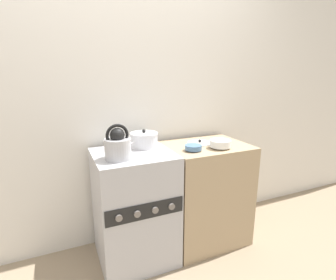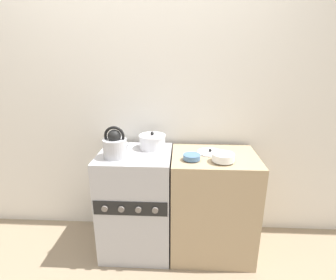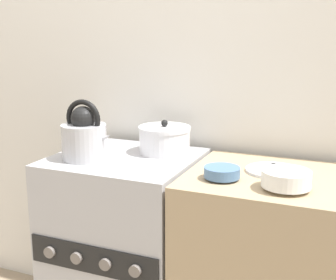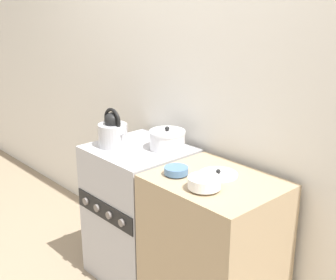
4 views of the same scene
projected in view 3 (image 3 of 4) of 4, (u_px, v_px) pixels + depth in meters
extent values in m
cube|color=silver|center=(158.00, 53.00, 2.08)|extent=(7.00, 0.06, 2.50)
cube|color=#B2B2B7|center=(127.00, 254.00, 1.97)|extent=(0.56, 0.52, 0.86)
cube|color=black|center=(92.00, 260.00, 1.71)|extent=(0.54, 0.01, 0.11)
cylinder|color=slate|center=(50.00, 252.00, 1.77)|extent=(0.04, 0.02, 0.04)
cylinder|color=slate|center=(76.00, 258.00, 1.72)|extent=(0.04, 0.02, 0.04)
cylinder|color=slate|center=(105.00, 264.00, 1.68)|extent=(0.04, 0.02, 0.04)
cylinder|color=slate|center=(135.00, 271.00, 1.63)|extent=(0.04, 0.02, 0.04)
cylinder|color=#B2B2B7|center=(84.00, 142.00, 1.82)|extent=(0.17, 0.17, 0.14)
sphere|color=black|center=(83.00, 118.00, 1.80)|extent=(0.10, 0.10, 0.10)
torus|color=black|center=(83.00, 119.00, 1.80)|extent=(0.15, 0.02, 0.15)
cone|color=#B2B2B7|center=(102.00, 139.00, 1.78)|extent=(0.09, 0.04, 0.07)
cylinder|color=silver|center=(165.00, 141.00, 1.92)|extent=(0.21, 0.21, 0.10)
cylinder|color=silver|center=(165.00, 128.00, 1.90)|extent=(0.21, 0.21, 0.01)
sphere|color=black|center=(164.00, 123.00, 1.90)|extent=(0.03, 0.03, 0.03)
cylinder|color=white|center=(286.00, 188.00, 1.51)|extent=(0.07, 0.07, 0.01)
cylinder|color=white|center=(286.00, 178.00, 1.50)|extent=(0.16, 0.16, 0.05)
cylinder|color=#4C729E|center=(222.00, 178.00, 1.62)|extent=(0.06, 0.06, 0.01)
cylinder|color=#4C729E|center=(222.00, 172.00, 1.61)|extent=(0.13, 0.13, 0.04)
cylinder|color=silver|center=(273.00, 170.00, 1.70)|extent=(0.20, 0.20, 0.01)
sphere|color=black|center=(274.00, 166.00, 1.70)|extent=(0.02, 0.02, 0.02)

